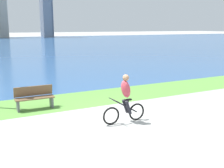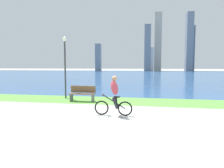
{
  "view_description": "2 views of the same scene",
  "coord_description": "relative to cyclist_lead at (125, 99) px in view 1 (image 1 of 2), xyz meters",
  "views": [
    {
      "loc": [
        -4.37,
        -8.18,
        3.19
      ],
      "look_at": [
        -0.09,
        0.11,
        1.24
      ],
      "focal_mm": 44.29,
      "sensor_mm": 36.0,
      "label": 1
    },
    {
      "loc": [
        1.51,
        -8.55,
        2.03
      ],
      "look_at": [
        -0.19,
        0.73,
        1.2
      ],
      "focal_mm": 32.36,
      "sensor_mm": 36.0,
      "label": 2
    }
  ],
  "objects": [
    {
      "name": "ground_plane",
      "position": [
        -0.12,
        0.46,
        -0.83
      ],
      "size": [
        300.0,
        300.0,
        0.0
      ],
      "primitive_type": "plane",
      "color": "#9E9E99"
    },
    {
      "name": "grass_strip_bayside",
      "position": [
        -0.12,
        3.51,
        -0.82
      ],
      "size": [
        120.0,
        2.72,
        0.01
      ],
      "primitive_type": "cube",
      "color": "#59933D",
      "rests_on": "ground"
    },
    {
      "name": "cyclist_lead",
      "position": [
        0.0,
        0.0,
        0.0
      ],
      "size": [
        1.59,
        0.52,
        1.65
      ],
      "color": "black",
      "rests_on": "ground"
    },
    {
      "name": "bench_near_path",
      "position": [
        -2.38,
        3.0,
        -0.38
      ],
      "size": [
        1.5,
        0.47,
        0.9
      ],
      "color": "brown",
      "rests_on": "ground"
    },
    {
      "name": "city_skyline_far_shore",
      "position": [
        8.4,
        78.01,
        9.15
      ],
      "size": [
        38.99,
        11.6,
        24.4
      ],
      "color": "slate",
      "rests_on": "ground"
    }
  ]
}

